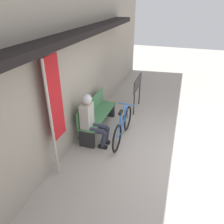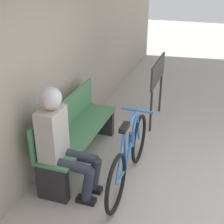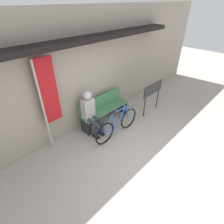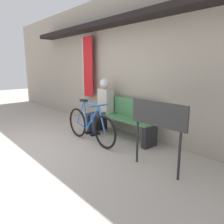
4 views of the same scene
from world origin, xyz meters
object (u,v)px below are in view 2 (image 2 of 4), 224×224
object	(u,v)px
signboard	(158,76)
bicycle	(129,156)
park_bench_near	(77,134)
person_seated	(60,136)

from	to	relation	value
signboard	bicycle	bearing A→B (deg)	-179.31
bicycle	signboard	distance (m)	1.74
bicycle	park_bench_near	bearing A→B (deg)	74.25
park_bench_near	person_seated	distance (m)	0.71
park_bench_near	bicycle	bearing A→B (deg)	-105.75
park_bench_near	bicycle	distance (m)	0.79
bicycle	signboard	xyz separation A→B (m)	(1.68, 0.02, 0.43)
park_bench_near	signboard	xyz separation A→B (m)	(1.47, -0.74, 0.38)
bicycle	signboard	size ratio (longest dim) A/B	1.54
park_bench_near	person_seated	size ratio (longest dim) A/B	1.30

